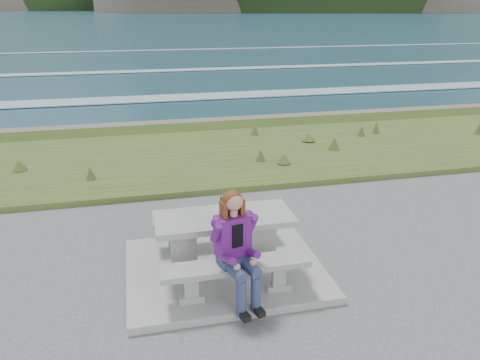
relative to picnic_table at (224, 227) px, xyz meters
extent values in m
cube|color=gray|center=(0.00, 0.00, -0.63)|extent=(2.60, 2.10, 0.10)
cube|color=gray|center=(-0.54, 0.00, -0.54)|extent=(0.62, 0.12, 0.08)
cube|color=gray|center=(-0.54, 0.00, -0.25)|extent=(0.34, 0.09, 0.51)
cube|color=gray|center=(-0.54, 0.00, 0.05)|extent=(0.62, 0.12, 0.08)
cube|color=gray|center=(0.54, 0.00, -0.54)|extent=(0.62, 0.12, 0.08)
cube|color=gray|center=(0.54, 0.00, -0.25)|extent=(0.34, 0.09, 0.51)
cube|color=gray|center=(0.54, 0.00, 0.05)|extent=(0.62, 0.12, 0.08)
cube|color=gray|center=(0.00, 0.00, 0.13)|extent=(1.80, 0.75, 0.08)
cube|color=gray|center=(-0.54, -0.70, -0.54)|extent=(0.30, 0.12, 0.08)
cube|color=gray|center=(-0.54, -0.70, -0.39)|extent=(0.17, 0.09, 0.22)
cube|color=gray|center=(-0.54, -0.70, -0.24)|extent=(0.30, 0.12, 0.08)
cube|color=gray|center=(0.54, -0.70, -0.54)|extent=(0.30, 0.12, 0.08)
cube|color=gray|center=(0.54, -0.70, -0.39)|extent=(0.17, 0.09, 0.22)
cube|color=gray|center=(0.54, -0.70, -0.24)|extent=(0.30, 0.12, 0.08)
cube|color=gray|center=(0.00, -0.70, -0.17)|extent=(1.80, 0.35, 0.07)
cube|color=gray|center=(-0.54, 0.70, -0.54)|extent=(0.30, 0.12, 0.08)
cube|color=gray|center=(-0.54, 0.70, -0.39)|extent=(0.17, 0.09, 0.22)
cube|color=gray|center=(-0.54, 0.70, -0.24)|extent=(0.30, 0.12, 0.08)
cube|color=gray|center=(0.54, 0.70, -0.54)|extent=(0.30, 0.12, 0.08)
cube|color=gray|center=(0.54, 0.70, -0.39)|extent=(0.17, 0.09, 0.22)
cube|color=gray|center=(0.54, 0.70, -0.24)|extent=(0.30, 0.12, 0.08)
cube|color=gray|center=(0.00, 0.70, -0.17)|extent=(1.80, 0.35, 0.07)
cube|color=#364F1D|center=(0.00, 5.00, -0.68)|extent=(160.00, 4.50, 0.22)
cube|color=#706154|center=(0.00, 7.90, -0.68)|extent=(160.00, 0.80, 2.20)
plane|color=#214B5E|center=(0.00, 430.00, -2.48)|extent=(1600.00, 1600.00, 0.00)
cube|color=silver|center=(0.00, 14.00, -2.42)|extent=(220.00, 3.00, 0.06)
cube|color=silver|center=(0.00, 22.00, -2.42)|extent=(220.00, 2.00, 0.06)
cube|color=silver|center=(0.00, 34.00, -2.42)|extent=(220.00, 1.40, 0.06)
cube|color=silver|center=(0.00, 52.00, -2.42)|extent=(220.00, 1.00, 0.06)
cube|color=navy|center=(0.03, -0.90, -0.30)|extent=(0.51, 0.74, 0.56)
cube|color=#65167B|center=(-0.03, -0.68, 0.23)|extent=(0.43, 0.31, 0.50)
sphere|color=tan|center=(-0.02, -0.70, 0.67)|extent=(0.21, 0.21, 0.21)
sphere|color=#5C2215|center=(-0.03, -0.68, 0.68)|extent=(0.23, 0.23, 0.23)
camera|label=1|loc=(-1.04, -5.41, 2.75)|focal=35.00mm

